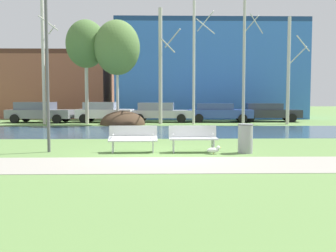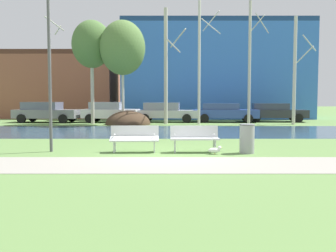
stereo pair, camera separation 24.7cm
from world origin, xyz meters
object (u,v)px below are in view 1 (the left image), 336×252
object	(u,v)px
bench_right	(193,138)
trash_bin	(245,138)
parked_suv_fifth_dark	(267,112)
seagull	(214,150)
streetlamp	(46,27)
parked_van_nearest_grey	(39,112)
parked_wagon_fourth_blue	(219,112)
bench_left	(133,138)
parked_sedan_second_white	(104,112)
parked_hatch_third_silver	(160,112)

from	to	relation	value
bench_right	trash_bin	bearing A→B (deg)	-9.09
bench_right	trash_bin	size ratio (longest dim) A/B	1.69
trash_bin	parked_suv_fifth_dark	xyz separation A→B (m)	(5.40, 16.78, 0.25)
seagull	streetlamp	bearing A→B (deg)	173.74
trash_bin	parked_van_nearest_grey	world-z (taller)	parked_van_nearest_grey
seagull	parked_wagon_fourth_blue	world-z (taller)	parked_wagon_fourth_blue
bench_right	streetlamp	world-z (taller)	streetlamp
bench_left	parked_suv_fifth_dark	bearing A→B (deg)	61.22
parked_van_nearest_grey	parked_suv_fifth_dark	bearing A→B (deg)	2.71
parked_van_nearest_grey	parked_wagon_fourth_blue	distance (m)	13.14
parked_sedan_second_white	parked_hatch_third_silver	bearing A→B (deg)	3.17
bench_right	parked_hatch_third_silver	xyz separation A→B (m)	(-1.08, 16.13, 0.29)
trash_bin	seagull	xyz separation A→B (m)	(-1.06, -0.23, -0.36)
seagull	parked_suv_fifth_dark	size ratio (longest dim) A/B	0.10
trash_bin	seagull	distance (m)	1.15
bench_left	trash_bin	bearing A→B (deg)	-4.20
parked_wagon_fourth_blue	parked_suv_fifth_dark	size ratio (longest dim) A/B	1.03
parked_suv_fifth_dark	parked_wagon_fourth_blue	bearing A→B (deg)	-173.69
seagull	parked_sedan_second_white	bearing A→B (deg)	109.47
seagull	parked_suv_fifth_dark	world-z (taller)	parked_suv_fifth_dark
streetlamp	parked_sedan_second_white	distance (m)	16.16
bench_right	parked_hatch_third_silver	size ratio (longest dim) A/B	0.34
seagull	parked_van_nearest_grey	distance (m)	19.30
bench_left	parked_wagon_fourth_blue	bearing A→B (deg)	71.79
bench_left	bench_right	size ratio (longest dim) A/B	1.00
seagull	streetlamp	xyz separation A→B (m)	(-5.40, 0.59, 3.97)
parked_wagon_fourth_blue	streetlamp	bearing A→B (deg)	-116.81
seagull	streetlamp	world-z (taller)	streetlamp
bench_right	streetlamp	bearing A→B (deg)	178.89
parked_van_nearest_grey	parked_sedan_second_white	distance (m)	4.66
streetlamp	parked_wagon_fourth_blue	bearing A→B (deg)	63.19
seagull	parked_hatch_third_silver	distance (m)	16.73
seagull	streetlamp	distance (m)	6.73
trash_bin	parked_suv_fifth_dark	distance (m)	17.63
seagull	parked_hatch_third_silver	size ratio (longest dim) A/B	0.10
streetlamp	parked_wagon_fourth_blue	distance (m)	18.24
seagull	bench_right	bearing A→B (deg)	141.10
parked_hatch_third_silver	bench_right	bearing A→B (deg)	-86.17
bench_right	parked_van_nearest_grey	xyz separation A→B (m)	(-9.83, 15.71, 0.32)
trash_bin	streetlamp	bearing A→B (deg)	176.79
bench_left	parked_sedan_second_white	bearing A→B (deg)	101.34
bench_right	seagull	world-z (taller)	bench_right
bench_right	parked_van_nearest_grey	distance (m)	18.54
trash_bin	parked_wagon_fourth_blue	bearing A→B (deg)	84.34
parked_van_nearest_grey	seagull	bearing A→B (deg)	-57.20
bench_left	parked_hatch_third_silver	world-z (taller)	parked_hatch_third_silver
parked_sedan_second_white	parked_hatch_third_silver	distance (m)	4.10
parked_hatch_third_silver	parked_suv_fifth_dark	size ratio (longest dim) A/B	1.00
bench_left	parked_van_nearest_grey	size ratio (longest dim) A/B	0.34
bench_right	parked_van_nearest_grey	world-z (taller)	parked_van_nearest_grey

